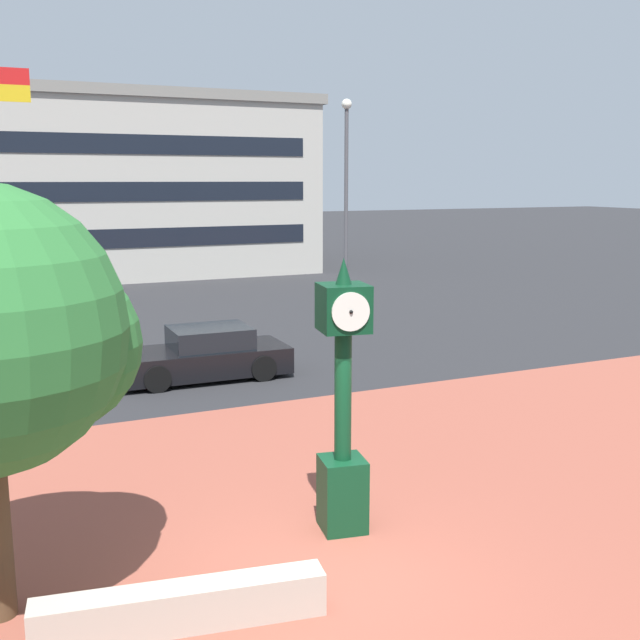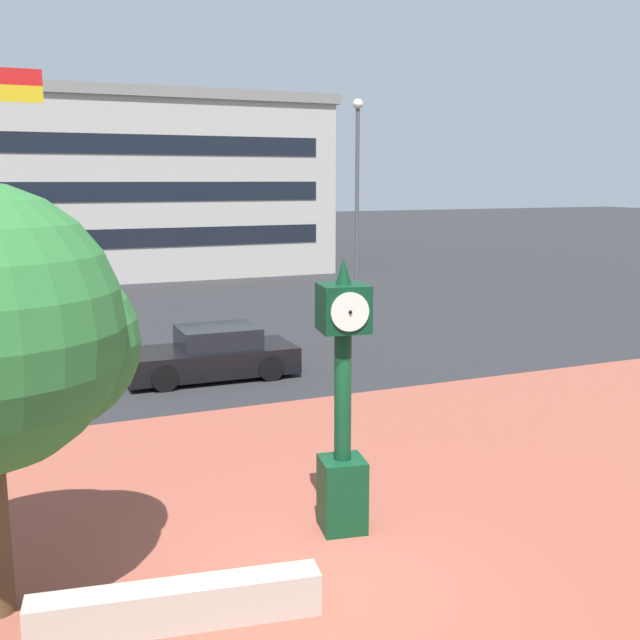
# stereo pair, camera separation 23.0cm
# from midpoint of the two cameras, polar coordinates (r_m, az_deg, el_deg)

# --- Properties ---
(ground_plane) EXTENTS (200.00, 200.00, 0.00)m
(ground_plane) POSITION_cam_midpoint_polar(r_m,az_deg,el_deg) (9.98, -0.52, -18.89)
(ground_plane) COLOR #262628
(plaza_brick_paving) EXTENTS (44.00, 11.43, 0.01)m
(plaza_brick_paving) POSITION_cam_midpoint_polar(r_m,az_deg,el_deg) (11.39, -4.19, -14.98)
(plaza_brick_paving) COLOR brown
(plaza_brick_paving) RESTS_ON ground
(planter_wall) EXTENTS (3.22, 0.90, 0.50)m
(planter_wall) POSITION_cam_midpoint_polar(r_m,az_deg,el_deg) (9.15, -10.98, -20.24)
(planter_wall) COLOR #ADA393
(planter_wall) RESTS_ON ground
(street_clock) EXTENTS (0.74, 0.78, 3.86)m
(street_clock) POSITION_cam_midpoint_polar(r_m,az_deg,el_deg) (10.65, 1.09, -6.86)
(street_clock) COLOR #0C381E
(street_clock) RESTS_ON ground
(car_street_mid) EXTENTS (4.24, 1.98, 1.28)m
(car_street_mid) POSITION_cam_midpoint_polar(r_m,az_deg,el_deg) (19.30, -8.95, -2.63)
(car_street_mid) COLOR black
(car_street_mid) RESTS_ON ground
(civic_building) EXTENTS (22.97, 14.47, 9.13)m
(civic_building) POSITION_cam_midpoint_polar(r_m,az_deg,el_deg) (43.94, -17.68, 9.54)
(civic_building) COLOR #B2ADA3
(civic_building) RESTS_ON ground
(street_lamp_post) EXTENTS (0.36, 0.36, 7.66)m
(street_lamp_post) POSITION_cam_midpoint_polar(r_m,az_deg,el_deg) (27.76, 1.72, 9.83)
(street_lamp_post) COLOR #4C4C51
(street_lamp_post) RESTS_ON ground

